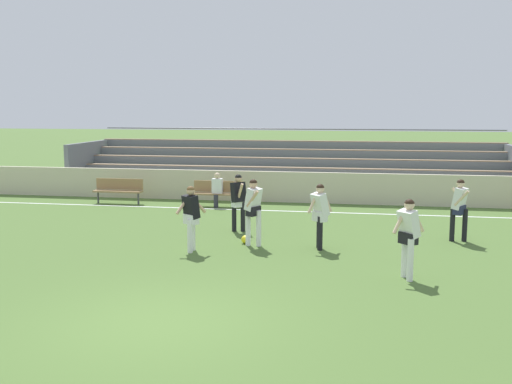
{
  "coord_description": "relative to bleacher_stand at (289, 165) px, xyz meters",
  "views": [
    {
      "loc": [
        3.26,
        -8.95,
        3.51
      ],
      "look_at": [
        0.26,
        7.75,
        1.08
      ],
      "focal_mm": 41.9,
      "sensor_mm": 36.0,
      "label": 1
    }
  ],
  "objects": [
    {
      "name": "sideline_wall",
      "position": [
        -0.2,
        -3.24,
        -0.49
      ],
      "size": [
        48.0,
        0.16,
        1.13
      ],
      "primitive_type": "cube",
      "color": "beige",
      "rests_on": "ground"
    },
    {
      "name": "ground_plane",
      "position": [
        -0.2,
        -16.04,
        -1.05
      ],
      "size": [
        160.0,
        160.0,
        0.0
      ],
      "primitive_type": "plane",
      "color": "#4C6B30"
    },
    {
      "name": "bench_near_wall_gap",
      "position": [
        -5.72,
        -4.59,
        -0.51
      ],
      "size": [
        1.8,
        0.4,
        0.9
      ],
      "color": "#99754C",
      "rests_on": "ground"
    },
    {
      "name": "player_white_on_ball",
      "position": [
        2.05,
        -10.43,
        -0.09
      ],
      "size": [
        0.62,
        0.52,
        1.63
      ],
      "color": "black",
      "rests_on": "ground"
    },
    {
      "name": "spectator_seated",
      "position": [
        -1.98,
        -4.7,
        -0.35
      ],
      "size": [
        0.36,
        0.42,
        1.21
      ],
      "color": "#2D2D38",
      "rests_on": "ground"
    },
    {
      "name": "soccer_ball",
      "position": [
        0.12,
        -10.18,
        -0.94
      ],
      "size": [
        0.22,
        0.22,
        0.22
      ],
      "primitive_type": "sphere",
      "color": "yellow",
      "rests_on": "ground"
    },
    {
      "name": "player_white_trailing_run",
      "position": [
        0.37,
        -10.39,
        -0.03
      ],
      "size": [
        0.47,
        0.64,
        1.71
      ],
      "color": "white",
      "rests_on": "ground"
    },
    {
      "name": "player_white_wide_left",
      "position": [
        4.01,
        -12.73,
        -0.06
      ],
      "size": [
        0.69,
        0.51,
        1.67
      ],
      "color": "white",
      "rests_on": "ground"
    },
    {
      "name": "field_line_sideline",
      "position": [
        -0.2,
        -5.18,
        -1.05
      ],
      "size": [
        44.0,
        0.12,
        0.01
      ],
      "primitive_type": "cube",
      "color": "white",
      "rests_on": "ground"
    },
    {
      "name": "bench_far_left",
      "position": [
        -1.98,
        -4.59,
        -0.51
      ],
      "size": [
        1.8,
        0.4,
        0.9
      ],
      "color": "#99754C",
      "rests_on": "ground"
    },
    {
      "name": "player_dark_pressing_high",
      "position": [
        -0.38,
        -8.69,
        -0.09
      ],
      "size": [
        0.48,
        0.62,
        1.63
      ],
      "color": "black",
      "rests_on": "ground"
    },
    {
      "name": "player_white_deep_cover",
      "position": [
        5.58,
        -8.91,
        -0.08
      ],
      "size": [
        0.47,
        0.68,
        1.65
      ],
      "color": "black",
      "rests_on": "ground"
    },
    {
      "name": "player_dark_dropping_back",
      "position": [
        -1.02,
        -11.23,
        -0.1
      ],
      "size": [
        0.69,
        0.46,
        1.61
      ],
      "color": "white",
      "rests_on": "ground"
    },
    {
      "name": "bleacher_stand",
      "position": [
        0.0,
        0.0,
        0.0
      ],
      "size": [
        18.27,
        4.45,
        2.53
      ],
      "color": "#897051",
      "rests_on": "ground"
    }
  ]
}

